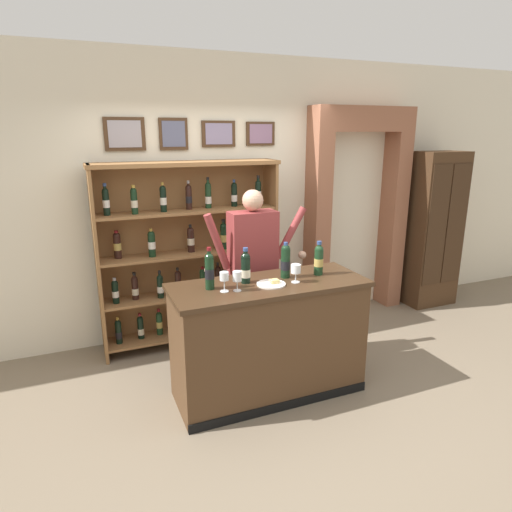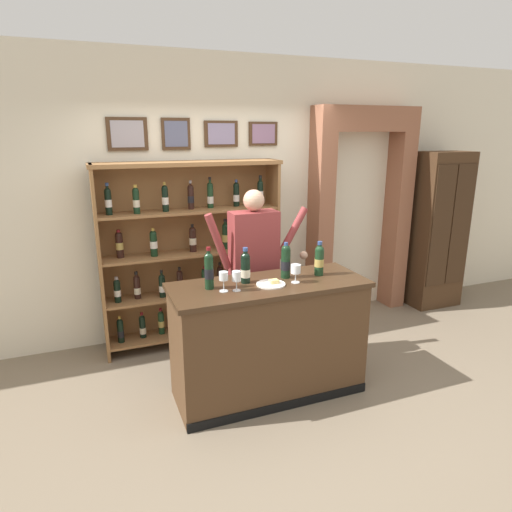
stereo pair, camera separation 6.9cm
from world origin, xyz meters
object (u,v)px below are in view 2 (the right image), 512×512
at_px(side_cabinet, 438,231).
at_px(cheese_plate, 272,284).
at_px(wine_shelf, 191,250).
at_px(tasting_bottle_rosso, 245,267).
at_px(shopkeeper, 254,259).
at_px(wine_glass_spare, 296,270).
at_px(tasting_counter, 269,339).
at_px(wine_glass_right, 236,277).
at_px(tasting_bottle_bianco, 286,261).
at_px(wine_glass_center, 224,277).
at_px(tasting_bottle_chianti, 319,259).
at_px(tasting_bottle_riserva, 209,270).

distance_m(side_cabinet, cheese_plate, 3.08).
bearing_deg(wine_shelf, tasting_bottle_rosso, -81.04).
bearing_deg(shopkeeper, side_cabinet, 11.96).
relative_size(wine_shelf, wine_glass_spare, 12.54).
bearing_deg(tasting_counter, wine_glass_right, -165.49).
distance_m(tasting_bottle_bianco, wine_glass_spare, 0.16).
height_order(tasting_counter, wine_glass_center, wine_glass_center).
xyz_separation_m(tasting_bottle_chianti, wine_glass_center, (-0.89, -0.10, -0.03)).
relative_size(wine_glass_center, wine_glass_spare, 1.03).
height_order(wine_shelf, tasting_counter, wine_shelf).
relative_size(shopkeeper, tasting_bottle_rosso, 5.74).
distance_m(tasting_bottle_rosso, tasting_bottle_bianco, 0.36).
bearing_deg(cheese_plate, wine_glass_center, -179.29).
relative_size(shopkeeper, tasting_bottle_bianco, 5.54).
relative_size(wine_shelf, shopkeeper, 1.13).
bearing_deg(tasting_bottle_bianco, tasting_bottle_riserva, -177.26).
relative_size(tasting_bottle_bianco, cheese_plate, 1.30).
xyz_separation_m(tasting_bottle_rosso, tasting_bottle_chianti, (0.66, -0.04, 0.01)).
bearing_deg(shopkeeper, tasting_bottle_rosso, -118.36).
relative_size(tasting_bottle_rosso, wine_glass_right, 1.86).
bearing_deg(cheese_plate, wine_shelf, 105.62).
xyz_separation_m(tasting_counter, tasting_bottle_rosso, (-0.18, 0.08, 0.64)).
relative_size(side_cabinet, tasting_bottle_chianti, 6.65).
distance_m(tasting_counter, shopkeeper, 0.80).
bearing_deg(cheese_plate, shopkeeper, 82.19).
relative_size(side_cabinet, tasting_counter, 1.21).
xyz_separation_m(tasting_bottle_riserva, tasting_bottle_chianti, (0.98, -0.00, -0.02)).
bearing_deg(wine_glass_spare, tasting_bottle_rosso, 158.58).
height_order(tasting_counter, wine_glass_right, wine_glass_right).
xyz_separation_m(tasting_counter, cheese_plate, (0.00, -0.05, 0.52)).
xyz_separation_m(tasting_bottle_bianco, cheese_plate, (-0.18, -0.13, -0.14)).
height_order(tasting_counter, wine_glass_spare, wine_glass_spare).
relative_size(wine_shelf, wine_glass_center, 12.12).
height_order(tasting_bottle_chianti, wine_glass_right, tasting_bottle_chianti).
height_order(side_cabinet, cheese_plate, side_cabinet).
bearing_deg(tasting_counter, tasting_bottle_bianco, 22.74).
height_order(tasting_bottle_chianti, wine_glass_spare, tasting_bottle_chianti).
xyz_separation_m(tasting_bottle_riserva, wine_glass_right, (0.18, -0.12, -0.05)).
bearing_deg(tasting_bottle_bianco, cheese_plate, -144.68).
distance_m(side_cabinet, tasting_bottle_bianco, 2.87).
relative_size(shopkeeper, tasting_bottle_chianti, 5.74).
xyz_separation_m(shopkeeper, wine_glass_spare, (0.12, -0.64, 0.06)).
bearing_deg(wine_glass_center, tasting_counter, 8.02).
distance_m(side_cabinet, tasting_bottle_rosso, 3.21).
bearing_deg(side_cabinet, wine_glass_right, -158.68).
bearing_deg(wine_glass_center, tasting_bottle_rosso, 30.47).
bearing_deg(side_cabinet, shopkeeper, -168.04).
bearing_deg(tasting_bottle_rosso, tasting_bottle_riserva, -173.96).
bearing_deg(shopkeeper, tasting_bottle_riserva, -138.01).
bearing_deg(tasting_bottle_riserva, tasting_counter, -5.12).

